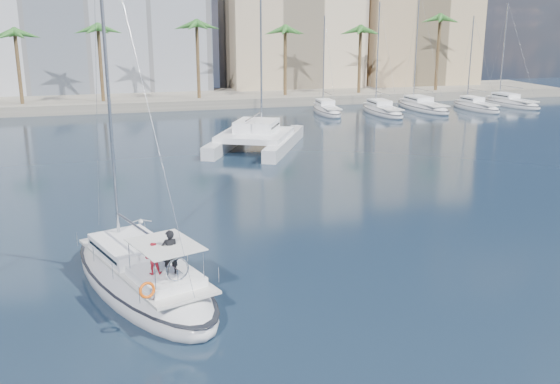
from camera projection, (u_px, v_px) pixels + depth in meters
name	position (u px, v px, depth m)	size (l,w,h in m)	color
ground	(257.00, 280.00, 28.04)	(160.00, 160.00, 0.00)	black
quay	(153.00, 100.00, 84.51)	(120.00, 14.00, 1.20)	gray
building_beige	(290.00, 27.00, 95.95)	(20.00, 14.00, 20.00)	beige
building_tan_right	(414.00, 33.00, 99.47)	(18.00, 12.00, 18.00)	tan
palm_centre	(151.00, 27.00, 78.18)	(3.60, 3.60, 12.30)	brown
palm_right	(399.00, 26.00, 86.87)	(3.60, 3.60, 12.30)	brown
main_sloop	(142.00, 279.00, 26.90)	(7.53, 12.45, 17.62)	silver
catamaran	(256.00, 135.00, 56.21)	(11.50, 14.21, 18.45)	silver
seagull	(141.00, 221.00, 33.28)	(1.15, 0.49, 0.21)	silver
moored_yacht_a	(327.00, 114.00, 76.78)	(2.72, 9.35, 11.90)	silver
moored_yacht_b	(382.00, 114.00, 76.59)	(3.14, 10.78, 13.72)	silver
moored_yacht_c	(422.00, 110.00, 80.10)	(3.55, 12.21, 15.54)	silver
moored_yacht_d	(475.00, 110.00, 79.91)	(2.72, 9.35, 11.90)	silver
moored_yacht_e	(510.00, 106.00, 83.43)	(3.14, 10.78, 13.72)	silver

